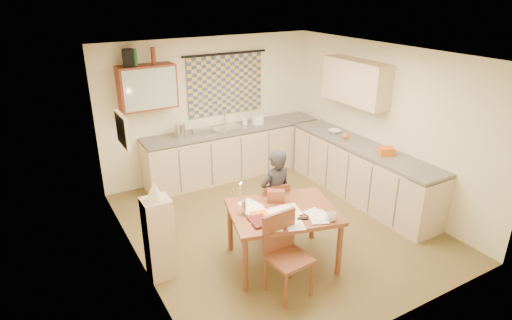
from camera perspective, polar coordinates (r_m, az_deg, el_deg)
floor at (r=6.43m, az=2.74°, el=-8.76°), size 4.00×4.50×0.02m
ceiling at (r=5.57m, az=3.23°, el=14.04°), size 4.00×4.50×0.02m
wall_back at (r=7.78m, az=-6.13°, el=6.88°), size 4.00×0.02×2.50m
wall_front at (r=4.34m, az=19.44°, el=-7.43°), size 4.00×0.02×2.50m
wall_left at (r=5.15m, az=-16.21°, el=-2.20°), size 0.02×4.50×2.50m
wall_right at (r=7.12m, az=16.74°, el=4.57°), size 0.02×4.50×2.50m
window_blind at (r=7.77m, az=-4.08°, el=9.97°), size 1.45×0.03×1.05m
curtain_rod at (r=7.65m, az=-4.13°, el=13.96°), size 1.60×0.04×0.04m
wall_cabinet at (r=7.11m, az=-14.29°, el=9.40°), size 0.90×0.34×0.70m
wall_cabinet_glass at (r=6.95m, az=-13.88°, el=9.15°), size 0.84×0.02×0.64m
upper_cabinet_right at (r=7.23m, az=13.12°, el=10.12°), size 0.34×1.30×0.70m
framed_print at (r=5.37m, az=-17.41°, el=3.82°), size 0.04×0.50×0.40m
print_canvas at (r=5.37m, az=-17.15°, el=3.87°), size 0.01×0.42×0.32m
counter_back at (r=7.89m, az=-3.01°, el=1.07°), size 3.30×0.62×0.92m
counter_right at (r=7.24m, az=13.85°, el=-1.58°), size 0.62×2.95×0.92m
stove at (r=6.71m, az=18.91°, el=-4.19°), size 0.58×0.58×0.90m
sink at (r=7.70m, az=-3.66°, el=3.92°), size 0.61×0.53×0.10m
tap at (r=7.81m, az=-4.19°, el=5.55°), size 0.03×0.03×0.28m
dish_rack at (r=7.49m, az=-7.02°, el=3.82°), size 0.44×0.41×0.06m
kettle at (r=7.32m, az=-10.13°, el=3.92°), size 0.20×0.20×0.24m
mixing_bowl at (r=7.94m, az=0.23°, el=5.44°), size 0.31×0.31×0.16m
soap_bottle at (r=7.86m, az=-1.54°, el=5.32°), size 0.11×0.12×0.18m
bowl at (r=7.57m, az=10.41°, el=3.78°), size 0.21×0.21×0.05m
orange_bag at (r=6.75m, az=16.95°, el=1.13°), size 0.26×0.23×0.12m
fruit_orange at (r=7.29m, az=11.82°, el=3.15°), size 0.10×0.10×0.10m
speaker at (r=6.96m, az=-16.68°, el=12.93°), size 0.21×0.24×0.26m
bottle_green at (r=6.98m, az=-15.84°, el=13.05°), size 0.08×0.08×0.26m
bottle_brown at (r=7.06m, az=-13.55°, el=13.37°), size 0.07×0.07×0.26m
dining_table at (r=5.48m, az=3.52°, el=-10.06°), size 1.50×1.28×0.75m
chair_far at (r=6.04m, az=2.00°, el=-7.96°), size 0.43×0.43×0.85m
chair_near at (r=5.04m, az=4.22°, el=-14.44°), size 0.47×0.47×0.97m
person at (r=5.80m, az=2.60°, el=-4.82°), size 0.54×0.40×1.34m
shelf_stand at (r=5.29m, az=-12.77°, el=-10.14°), size 0.32×0.30×1.04m
lampshade at (r=4.98m, az=-13.38°, el=-4.01°), size 0.20×0.20×0.22m
letter_rack at (r=5.44m, az=2.68°, el=-4.82°), size 0.24×0.20×0.16m
mug at (r=5.12m, az=9.95°, el=-7.44°), size 0.19×0.19×0.10m
magazine at (r=4.98m, az=-0.68°, el=-8.43°), size 0.26×0.32×0.03m
book at (r=5.10m, az=-0.50°, el=-7.67°), size 0.34×0.38×0.02m
orange_box at (r=4.94m, az=1.69°, el=-8.63°), size 0.14×0.11×0.04m
eyeglasses at (r=5.11m, az=6.25°, el=-7.77°), size 0.14×0.09×0.02m
candle_holder at (r=5.16m, az=-1.60°, el=-6.31°), size 0.08×0.08×0.18m
candle at (r=5.07m, az=-2.10°, el=-4.32°), size 0.03×0.03×0.22m
candle_flame at (r=5.01m, az=-2.00°, el=-3.09°), size 0.02×0.02×0.02m
papers at (r=5.17m, az=3.54°, el=-7.28°), size 0.94×1.03×0.02m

